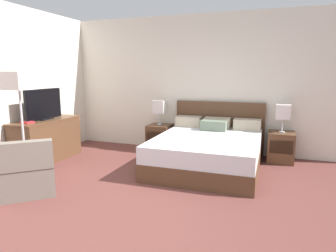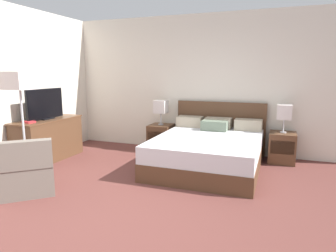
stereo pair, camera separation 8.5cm
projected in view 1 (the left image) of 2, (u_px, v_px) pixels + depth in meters
The scene contains 13 objects.
ground_plane at pixel (116, 221), 3.28m from camera, with size 9.77×9.77×0.00m, color brown.
wall_back at pixel (194, 84), 6.09m from camera, with size 6.44×0.06×2.73m, color silver.
wall_left at pixel (15, 86), 5.14m from camera, with size 0.06×5.06×2.73m, color silver.
bed at pixel (208, 150), 5.11m from camera, with size 1.75×2.12×1.03m.
nightstand_left at pixel (160, 138), 6.18m from camera, with size 0.46×0.48×0.54m.
nightstand_right at pixel (281, 147), 5.41m from camera, with size 0.46×0.48×0.54m.
table_lamp_left at pixel (160, 107), 6.07m from camera, with size 0.24×0.24×0.50m.
table_lamp_right at pixel (283, 112), 5.30m from camera, with size 0.24×0.24×0.50m.
dresser at pixel (47, 139), 5.49m from camera, with size 0.53×1.36×0.76m.
tv at pixel (44, 105), 5.35m from camera, with size 0.18×0.87×0.55m.
book_red_cover at pixel (27, 122), 5.01m from camera, with size 0.19×0.15×0.03m, color #B7282D.
armchair_by_window at pixel (27, 173), 3.98m from camera, with size 0.97×0.97×0.76m.
floor_lamp at pixel (19, 88), 4.27m from camera, with size 0.37×0.37×1.61m.
Camera 1 is at (1.55, -2.68, 1.60)m, focal length 32.00 mm.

